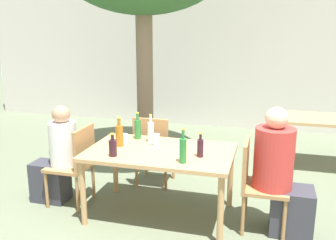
# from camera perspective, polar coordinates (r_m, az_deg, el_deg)

# --- Properties ---
(ground_plane) EXTENTS (30.00, 30.00, 0.00)m
(ground_plane) POSITION_cam_1_polar(r_m,az_deg,el_deg) (4.17, -1.14, -14.17)
(ground_plane) COLOR #667056
(cafe_building_wall) EXTENTS (10.00, 0.08, 2.80)m
(cafe_building_wall) POSITION_cam_1_polar(r_m,az_deg,el_deg) (7.47, 7.41, 9.57)
(cafe_building_wall) COLOR beige
(cafe_building_wall) RESTS_ON ground_plane
(dining_table_front) EXTENTS (1.50, 0.93, 0.73)m
(dining_table_front) POSITION_cam_1_polar(r_m,az_deg,el_deg) (3.90, -1.18, -5.67)
(dining_table_front) COLOR tan
(dining_table_front) RESTS_ON ground_plane
(dining_table_back) EXTENTS (1.30, 0.75, 0.73)m
(dining_table_back) POSITION_cam_1_polar(r_m,az_deg,el_deg) (5.69, 22.57, -0.62)
(dining_table_back) COLOR tan
(dining_table_back) RESTS_ON ground_plane
(patio_chair_0) EXTENTS (0.44, 0.44, 0.91)m
(patio_chair_0) POSITION_cam_1_polar(r_m,az_deg,el_deg) (4.32, -13.85, -6.06)
(patio_chair_0) COLOR #A87A4C
(patio_chair_0) RESTS_ON ground_plane
(patio_chair_1) EXTENTS (0.44, 0.44, 0.91)m
(patio_chair_1) POSITION_cam_1_polar(r_m,az_deg,el_deg) (3.81, 13.35, -8.82)
(patio_chair_1) COLOR #A87A4C
(patio_chair_1) RESTS_ON ground_plane
(patio_chair_2) EXTENTS (0.44, 0.44, 0.91)m
(patio_chair_2) POSITION_cam_1_polar(r_m,az_deg,el_deg) (4.67, -2.26, -4.13)
(patio_chair_2) COLOR #A87A4C
(patio_chair_2) RESTS_ON ground_plane
(person_seated_0) EXTENTS (0.55, 0.30, 1.14)m
(person_seated_0) POSITION_cam_1_polar(r_m,az_deg,el_deg) (4.45, -16.61, -5.90)
(person_seated_0) COLOR #383842
(person_seated_0) RESTS_ON ground_plane
(person_seated_1) EXTENTS (0.59, 0.38, 1.25)m
(person_seated_1) POSITION_cam_1_polar(r_m,az_deg,el_deg) (3.79, 16.86, -8.31)
(person_seated_1) COLOR #383842
(person_seated_1) RESTS_ON ground_plane
(water_bottle_0) EXTENTS (0.07, 0.07, 0.31)m
(water_bottle_0) POSITION_cam_1_polar(r_m,az_deg,el_deg) (4.12, -2.66, -1.75)
(water_bottle_0) COLOR silver
(water_bottle_0) RESTS_ON dining_table_front
(amber_bottle_1) EXTENTS (0.08, 0.08, 0.32)m
(amber_bottle_1) POSITION_cam_1_polar(r_m,az_deg,el_deg) (4.01, -7.41, -2.28)
(amber_bottle_1) COLOR #9E661E
(amber_bottle_1) RESTS_ON dining_table_front
(wine_bottle_2) EXTENTS (0.08, 0.08, 0.23)m
(wine_bottle_2) POSITION_cam_1_polar(r_m,az_deg,el_deg) (3.72, -8.41, -4.14)
(wine_bottle_2) COLOR #331923
(wine_bottle_2) RESTS_ON dining_table_front
(green_bottle_3) EXTENTS (0.07, 0.07, 0.31)m
(green_bottle_3) POSITION_cam_1_polar(r_m,az_deg,el_deg) (4.25, -4.64, -1.31)
(green_bottle_3) COLOR #287A38
(green_bottle_3) RESTS_ON dining_table_front
(green_bottle_4) EXTENTS (0.07, 0.07, 0.33)m
(green_bottle_4) POSITION_cam_1_polar(r_m,az_deg,el_deg) (3.49, 2.28, -4.54)
(green_bottle_4) COLOR #287A38
(green_bottle_4) RESTS_ON dining_table_front
(wine_bottle_5) EXTENTS (0.06, 0.06, 0.24)m
(wine_bottle_5) POSITION_cam_1_polar(r_m,az_deg,el_deg) (3.67, 4.94, -4.21)
(wine_bottle_5) COLOR #331923
(wine_bottle_5) RESTS_ON dining_table_front
(drinking_glass_0) EXTENTS (0.08, 0.08, 0.13)m
(drinking_glass_0) POSITION_cam_1_polar(r_m,az_deg,el_deg) (4.01, -1.84, -3.02)
(drinking_glass_0) COLOR white
(drinking_glass_0) RESTS_ON dining_table_front
(drinking_glass_1) EXTENTS (0.08, 0.08, 0.09)m
(drinking_glass_1) POSITION_cam_1_polar(r_m,az_deg,el_deg) (4.17, -6.65, -2.73)
(drinking_glass_1) COLOR white
(drinking_glass_1) RESTS_ON dining_table_front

